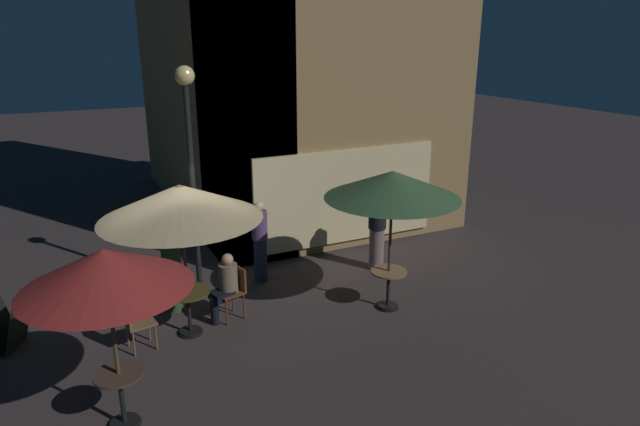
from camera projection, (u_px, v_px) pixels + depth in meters
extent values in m
plane|color=#3A3131|center=(177.00, 313.00, 9.76)|extent=(60.00, 60.00, 0.00)
cube|color=#9B794B|center=(343.00, 47.00, 12.21)|extent=(6.27, 1.65, 8.81)
cube|color=#9B794B|center=(199.00, 45.00, 14.22)|extent=(1.65, 8.63, 8.81)
cube|color=beige|center=(347.00, 196.00, 12.31)|extent=(4.39, 0.08, 2.10)
cylinder|color=black|center=(193.00, 194.00, 9.93)|extent=(0.10, 0.10, 3.92)
sphere|color=#F7E182|center=(185.00, 76.00, 9.29)|extent=(0.34, 0.34, 0.34)
cube|color=black|center=(20.00, 319.00, 8.50)|extent=(0.54, 0.63, 1.01)
cylinder|color=black|center=(191.00, 332.00, 9.11)|extent=(0.40, 0.40, 0.03)
cylinder|color=black|center=(189.00, 313.00, 9.00)|extent=(0.06, 0.06, 0.73)
cylinder|color=#463D1A|center=(188.00, 292.00, 8.88)|extent=(0.71, 0.71, 0.03)
cylinder|color=black|center=(387.00, 307.00, 9.97)|extent=(0.40, 0.40, 0.03)
cylinder|color=black|center=(388.00, 290.00, 9.87)|extent=(0.06, 0.06, 0.69)
cylinder|color=#8C6344|center=(389.00, 271.00, 9.75)|extent=(0.64, 0.64, 0.03)
cylinder|color=black|center=(125.00, 424.00, 6.97)|extent=(0.40, 0.40, 0.03)
cylinder|color=black|center=(122.00, 400.00, 6.86)|extent=(0.06, 0.06, 0.73)
cylinder|color=#433228|center=(119.00, 374.00, 6.75)|extent=(0.61, 0.61, 0.03)
cylinder|color=black|center=(191.00, 332.00, 9.10)|extent=(0.36, 0.36, 0.06)
cylinder|color=#513A29|center=(185.00, 264.00, 8.73)|extent=(0.05, 0.05, 2.48)
cone|color=tan|center=(180.00, 202.00, 8.41)|extent=(2.50, 2.50, 0.54)
cylinder|color=black|center=(387.00, 306.00, 9.96)|extent=(0.36, 0.36, 0.06)
cylinder|color=#513124|center=(390.00, 243.00, 9.59)|extent=(0.05, 0.05, 2.47)
cone|color=#355936|center=(392.00, 185.00, 9.27)|extent=(2.31, 2.31, 0.47)
cylinder|color=black|center=(125.00, 423.00, 6.97)|extent=(0.36, 0.36, 0.06)
cylinder|color=#483D24|center=(115.00, 344.00, 6.62)|extent=(0.05, 0.05, 2.33)
cone|color=maroon|center=(105.00, 269.00, 6.32)|extent=(1.97, 1.97, 0.48)
cylinder|color=brown|center=(227.00, 313.00, 9.29)|extent=(0.03, 0.03, 0.48)
cylinder|color=brown|center=(216.00, 305.00, 9.53)|extent=(0.03, 0.03, 0.48)
cylinder|color=brown|center=(244.00, 306.00, 9.50)|extent=(0.03, 0.03, 0.48)
cylinder|color=brown|center=(233.00, 299.00, 9.75)|extent=(0.03, 0.03, 0.48)
cube|color=brown|center=(229.00, 292.00, 9.44)|extent=(0.53, 0.53, 0.04)
cube|color=brown|center=(238.00, 277.00, 9.50)|extent=(0.15, 0.43, 0.41)
cylinder|color=brown|center=(149.00, 328.00, 8.85)|extent=(0.03, 0.03, 0.43)
cylinder|color=brown|center=(156.00, 337.00, 8.58)|extent=(0.03, 0.03, 0.43)
cylinder|color=brown|center=(127.00, 334.00, 8.67)|extent=(0.03, 0.03, 0.43)
cylinder|color=brown|center=(134.00, 344.00, 8.40)|extent=(0.03, 0.03, 0.43)
cube|color=brown|center=(140.00, 323.00, 8.55)|extent=(0.48, 0.48, 0.04)
cube|color=brown|center=(126.00, 312.00, 8.37)|extent=(0.10, 0.43, 0.45)
cube|color=black|center=(222.00, 295.00, 9.35)|extent=(0.43, 0.40, 0.14)
cylinder|color=black|center=(215.00, 311.00, 9.33)|extent=(0.14, 0.14, 0.49)
cylinder|color=#726952|center=(228.00, 279.00, 9.36)|extent=(0.32, 0.32, 0.52)
sphere|color=tan|center=(227.00, 259.00, 9.25)|extent=(0.20, 0.20, 0.20)
cylinder|color=slate|center=(376.00, 248.00, 11.50)|extent=(0.31, 0.31, 0.90)
cylinder|color=black|center=(378.00, 215.00, 11.27)|extent=(0.37, 0.37, 0.58)
sphere|color=brown|center=(378.00, 197.00, 11.15)|extent=(0.19, 0.19, 0.19)
cylinder|color=#2A4A2B|center=(174.00, 288.00, 9.75)|extent=(0.28, 0.28, 0.86)
cylinder|color=#2E4F2A|center=(170.00, 250.00, 9.53)|extent=(0.33, 0.33, 0.58)
sphere|color=#916850|center=(168.00, 228.00, 9.41)|extent=(0.21, 0.21, 0.21)
cylinder|color=#232C43|center=(261.00, 260.00, 10.93)|extent=(0.26, 0.26, 0.88)
cylinder|color=#563F6B|center=(259.00, 225.00, 10.70)|extent=(0.31, 0.31, 0.57)
sphere|color=beige|center=(259.00, 207.00, 10.59)|extent=(0.20, 0.20, 0.20)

